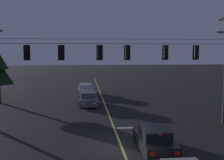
# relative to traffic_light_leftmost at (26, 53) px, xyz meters

# --- Properties ---
(ground_plane) EXTENTS (180.00, 180.00, 0.00)m
(ground_plane) POSITION_rel_traffic_light_leftmost_xyz_m (6.33, -4.81, -5.61)
(ground_plane) COLOR black
(lane_centre_stripe) EXTENTS (0.14, 60.00, 0.01)m
(lane_centre_stripe) POSITION_rel_traffic_light_leftmost_xyz_m (6.33, 6.02, -5.61)
(lane_centre_stripe) COLOR #D1C64C
(lane_centre_stripe) RESTS_ON ground
(stop_bar_paint) EXTENTS (3.40, 0.36, 0.01)m
(stop_bar_paint) POSITION_rel_traffic_light_leftmost_xyz_m (8.23, -0.58, -5.61)
(stop_bar_paint) COLOR silver
(stop_bar_paint) RESTS_ON ground
(signal_span_assembly) EXTENTS (19.52, 0.32, 7.67)m
(signal_span_assembly) POSITION_rel_traffic_light_leftmost_xyz_m (6.33, 0.02, -1.62)
(signal_span_assembly) COLOR #38281C
(signal_span_assembly) RESTS_ON ground
(traffic_light_leftmost) EXTENTS (0.48, 0.41, 1.22)m
(traffic_light_leftmost) POSITION_rel_traffic_light_leftmost_xyz_m (0.00, 0.00, 0.00)
(traffic_light_leftmost) COLOR black
(traffic_light_left_inner) EXTENTS (0.48, 0.41, 1.22)m
(traffic_light_left_inner) POSITION_rel_traffic_light_leftmost_xyz_m (2.48, 0.00, 0.00)
(traffic_light_left_inner) COLOR black
(traffic_light_centre) EXTENTS (0.48, 0.41, 1.22)m
(traffic_light_centre) POSITION_rel_traffic_light_leftmost_xyz_m (5.31, 0.00, 0.00)
(traffic_light_centre) COLOR black
(traffic_light_right_inner) EXTENTS (0.48, 0.41, 1.22)m
(traffic_light_right_inner) POSITION_rel_traffic_light_leftmost_xyz_m (7.40, 0.00, 0.00)
(traffic_light_right_inner) COLOR black
(traffic_light_rightmost) EXTENTS (0.48, 0.41, 1.22)m
(traffic_light_rightmost) POSITION_rel_traffic_light_leftmost_xyz_m (10.34, 0.00, 0.00)
(traffic_light_rightmost) COLOR black
(traffic_light_far_right) EXTENTS (0.48, 0.41, 1.22)m
(traffic_light_far_right) POSITION_rel_traffic_light_leftmost_xyz_m (12.74, 0.00, 0.00)
(traffic_light_far_right) COLOR black
(car_waiting_near_lane) EXTENTS (1.80, 4.33, 1.39)m
(car_waiting_near_lane) POSITION_rel_traffic_light_leftmost_xyz_m (8.14, -5.60, -4.96)
(car_waiting_near_lane) COLOR black
(car_waiting_near_lane) RESTS_ON ground
(car_oncoming_lead) EXTENTS (1.80, 4.42, 1.39)m
(car_oncoming_lead) POSITION_rel_traffic_light_leftmost_xyz_m (4.58, 8.55, -4.96)
(car_oncoming_lead) COLOR #4C4C51
(car_oncoming_lead) RESTS_ON ground
(car_oncoming_trailing) EXTENTS (1.80, 4.42, 1.39)m
(car_oncoming_trailing) POSITION_rel_traffic_light_leftmost_xyz_m (4.35, 15.65, -4.96)
(car_oncoming_trailing) COLOR #A5A5AD
(car_oncoming_trailing) RESTS_ON ground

